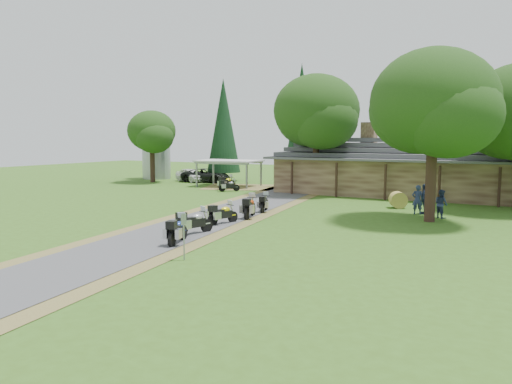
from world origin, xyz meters
The scene contains 24 objects.
ground centered at (0.00, 0.00, 0.00)m, with size 120.00×120.00×0.00m, color #385A19.
driveway centered at (-0.50, 4.00, 0.00)m, with size 46.00×46.00×0.00m, color #474749.
lodge centered at (6.00, 24.00, 2.45)m, with size 21.40×9.40×4.90m, color brown, non-canonical shape.
silo centered at (-22.95, 26.58, 3.34)m, with size 3.29×3.29×6.68m, color gray.
carport centered at (-10.42, 22.80, 1.31)m, with size 6.03×4.02×2.61m, color silver, non-canonical shape.
car_white_sedan centered at (-16.94, 25.19, 0.93)m, with size 5.56×2.35×1.85m, color white.
car_dark_suv centered at (-15.11, 25.52, 1.12)m, with size 5.83×2.48×2.23m, color black.
motorcycle_row_a centered at (1.87, -1.12, 0.67)m, with size 1.96×0.64×1.34m, color navy, non-canonical shape.
motorcycle_row_b centered at (1.23, 1.04, 0.68)m, with size 1.98×0.65×1.36m, color #A7A8AE, non-canonical shape.
motorcycle_row_c centered at (0.87, 4.24, 0.64)m, with size 1.88×0.61×1.29m, color yellow, non-canonical shape.
motorcycle_row_d centered at (1.06, 6.95, 0.71)m, with size 2.09×0.68×1.43m, color #B63A0E, non-canonical shape.
motorcycle_row_e centered at (0.65, 9.58, 0.62)m, with size 1.80×0.59×1.23m, color black, non-canonical shape.
motorcycle_carport_a centered at (-9.09, 20.30, 0.69)m, with size 2.00×0.65×1.37m, color #C3C30F, non-canonical shape.
motorcycle_carport_b centered at (-7.91, 18.82, 0.58)m, with size 1.69×0.55×1.16m, color gray, non-canonical shape.
person_a centered at (9.69, 13.29, 1.10)m, with size 0.63×0.45×2.20m, color navy.
person_b centered at (11.25, 12.45, 1.02)m, with size 0.58×0.42×2.04m, color navy.
person_c centered at (10.04, 13.68, 1.13)m, with size 0.64×0.46×2.26m, color navy.
hay_bale centered at (7.94, 15.58, 0.56)m, with size 1.13×1.13×1.03m, color olive.
sign_post centered at (4.06, -3.51, 0.95)m, with size 0.34×0.06×1.89m, color gray, non-canonical shape.
oak_lodge_left centered at (-0.32, 20.70, 5.74)m, with size 7.27×7.27×11.48m, color #193811, non-canonical shape.
oak_driveway centered at (10.87, 10.85, 5.57)m, with size 7.13×7.13×11.13m, color #193811, non-canonical shape.
oak_silo centered at (-20.19, 22.69, 4.48)m, with size 5.17×5.17×8.96m, color #193811, non-canonical shape.
cedar_near centered at (-3.97, 25.82, 5.99)m, with size 3.60×3.60×11.99m, color black.
cedar_far centered at (-14.37, 27.93, 5.68)m, with size 3.72×3.72×11.36m, color black.
Camera 1 is at (16.03, -19.08, 4.88)m, focal length 35.00 mm.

